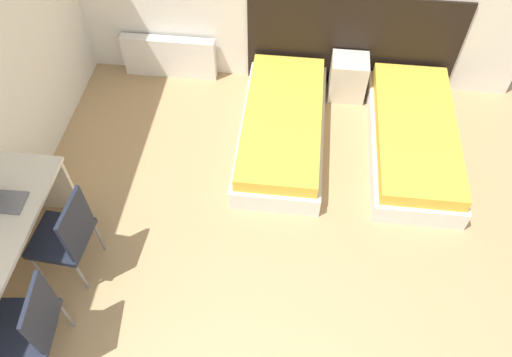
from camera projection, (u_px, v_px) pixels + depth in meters
The scene contains 7 objects.
headboard_panel at pixel (352, 43), 5.48m from camera, with size 2.32×0.03×1.14m.
bed_near_window at pixel (282, 127), 5.22m from camera, with size 0.86×1.92×0.38m.
bed_near_door at pixel (413, 138), 5.13m from camera, with size 0.86×1.92×0.38m.
nightstand at pixel (348, 78), 5.60m from camera, with size 0.40×0.35×0.50m.
radiator at pixel (170, 57), 5.82m from camera, with size 1.09×0.12×0.51m.
chair_near_laptop at pixel (66, 234), 4.01m from camera, with size 0.48×0.48×0.95m.
chair_near_notebook at pixel (30, 324), 3.55m from camera, with size 0.50×0.50×0.95m.
Camera 1 is at (0.30, -0.21, 3.97)m, focal length 35.00 mm.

